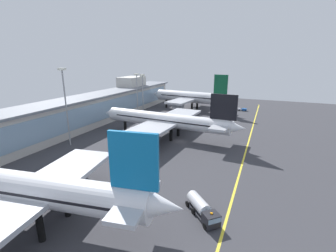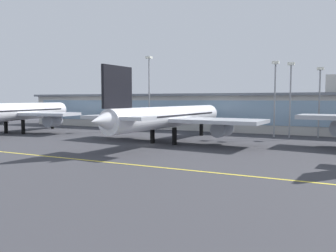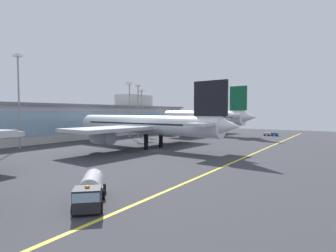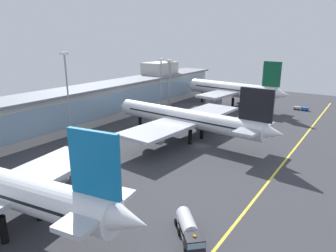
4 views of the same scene
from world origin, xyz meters
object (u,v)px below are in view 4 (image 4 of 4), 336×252
fuel_tanker_truck (189,230)px  baggage_tug_near (301,108)px  airliner_near_right (187,118)px  airliner_far_right (232,90)px  apron_light_mast_far_east (67,85)px  apron_light_mast_west (170,77)px  apron_light_mast_east (161,78)px  apron_light_mast_centre (169,77)px  airliner_near_left (4,188)px

fuel_tanker_truck → baggage_tug_near: 98.17m
airliner_near_right → airliner_far_right: (48.25, 6.45, 1.11)m
baggage_tug_near → apron_light_mast_far_east: (-78.36, 46.32, 15.43)m
airliner_near_right → airliner_far_right: size_ratio=1.14×
airliner_far_right → baggage_tug_near: (9.74, -26.68, -6.51)m
apron_light_mast_far_east → apron_light_mast_west: bearing=1.2°
airliner_near_right → apron_light_mast_east: size_ratio=2.65×
airliner_far_right → apron_light_mast_centre: 29.10m
airliner_far_right → apron_light_mast_far_east: 71.94m
airliner_far_right → fuel_tanker_truck: size_ratio=5.95×
baggage_tug_near → apron_light_mast_far_east: size_ratio=0.23×
apron_light_mast_east → airliner_near_right: bearing=-131.4°
fuel_tanker_truck → apron_light_mast_far_east: 55.96m
apron_light_mast_west → fuel_tanker_truck: bearing=-144.7°
apron_light_mast_centre → apron_light_mast_east: size_ratio=0.97×
fuel_tanker_truck → apron_light_mast_centre: 81.66m
baggage_tug_near → apron_light_mast_centre: apron_light_mast_centre is taller
airliner_near_left → apron_light_mast_west: (85.48, 26.00, 6.41)m
airliner_far_right → baggage_tug_near: 29.14m
airliner_far_right → apron_light_mast_west: size_ratio=2.53×
apron_light_mast_centre → baggage_tug_near: bearing=-53.0°
airliner_far_right → airliner_near_left: bearing=100.1°
apron_light_mast_far_east → airliner_near_left: bearing=-142.7°
airliner_near_left → apron_light_mast_west: size_ratio=2.59×
airliner_near_left → airliner_near_right: (53.02, -1.18, -0.44)m
apron_light_mast_east → apron_light_mast_far_east: (-41.49, 2.17, 2.14)m
airliner_near_left → baggage_tug_near: bearing=-109.6°
apron_light_mast_west → airliner_near_left: bearing=-163.1°
apron_light_mast_west → apron_light_mast_far_east: apron_light_mast_far_east is taller
apron_light_mast_east → fuel_tanker_truck: bearing=-141.9°
airliner_far_right → apron_light_mast_far_east: bearing=81.2°
airliner_near_left → apron_light_mast_east: 77.90m
airliner_near_right → airliner_far_right: 48.70m
airliner_near_right → apron_light_mast_far_east: (-20.37, 26.09, 10.03)m
baggage_tug_near → apron_light_mast_west: (-25.53, 47.41, 12.25)m
airliner_near_right → apron_light_mast_east: apron_light_mast_east is taller
apron_light_mast_east → apron_light_mast_far_east: bearing=177.0°
airliner_far_right → fuel_tanker_truck: airliner_far_right is taller
fuel_tanker_truck → apron_light_mast_east: apron_light_mast_east is taller
apron_light_mast_centre → apron_light_mast_far_east: size_ratio=0.82×
fuel_tanker_truck → apron_light_mast_west: (72.56, 51.34, 11.54)m
airliner_far_right → apron_light_mast_east: bearing=64.4°
baggage_tug_near → apron_light_mast_east: 59.04m
fuel_tanker_truck → airliner_near_left: bearing=-106.5°
apron_light_mast_east → apron_light_mast_far_east: 41.60m
apron_light_mast_west → apron_light_mast_far_east: (-52.83, -1.09, 3.18)m
airliner_near_right → apron_light_mast_west: (32.46, 27.18, 6.85)m
airliner_far_right → apron_light_mast_centre: (-22.94, 16.71, 6.45)m
apron_light_mast_centre → airliner_near_left: bearing=-164.3°
airliner_near_right → airliner_far_right: bearing=-78.3°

